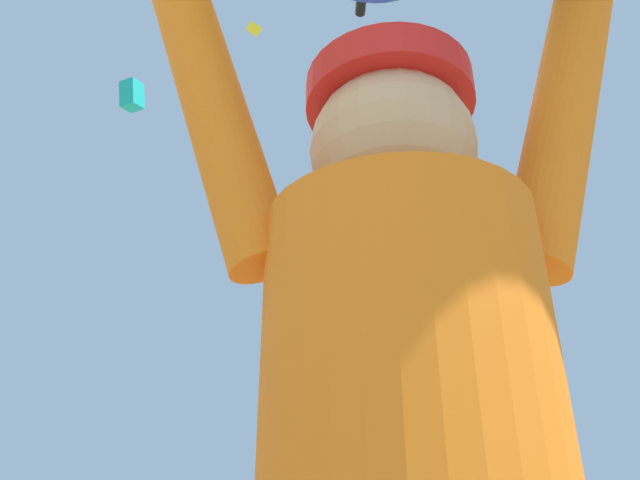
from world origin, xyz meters
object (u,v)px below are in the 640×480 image
Objects in this scene: distant_kite_teal_high_right at (132,95)px; marker_flag at (491,460)px; distant_kite_magenta_overhead_distant at (405,385)px; distant_kite_yellow_far_center at (254,29)px; distant_kite_blue_mid_left at (410,262)px.

distant_kite_teal_high_right reaches higher than marker_flag.
distant_kite_yellow_far_center reaches higher than distant_kite_magenta_overhead_distant.
distant_kite_yellow_far_center is (-8.76, -14.31, 4.12)m from distant_kite_blue_mid_left.
distant_kite_magenta_overhead_distant is 1.40× the size of distant_kite_teal_high_right.
distant_kite_blue_mid_left is 17.28m from distant_kite_yellow_far_center.
distant_kite_teal_high_right reaches higher than distant_kite_blue_mid_left.
distant_kite_teal_high_right is 1.11× the size of distant_kite_blue_mid_left.
distant_kite_blue_mid_left reaches higher than marker_flag.
distant_kite_magenta_overhead_distant is 20.62m from distant_kite_teal_high_right.
distant_kite_magenta_overhead_distant is 19.74m from distant_kite_yellow_far_center.
distant_kite_magenta_overhead_distant is 7.70m from distant_kite_blue_mid_left.
distant_kite_teal_high_right is 18.32m from distant_kite_blue_mid_left.
distant_kite_blue_mid_left is 30.19m from marker_flag.
distant_kite_teal_high_right is 7.86m from distant_kite_yellow_far_center.
distant_kite_yellow_far_center is at bearing -119.92° from distant_kite_magenta_overhead_distant.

